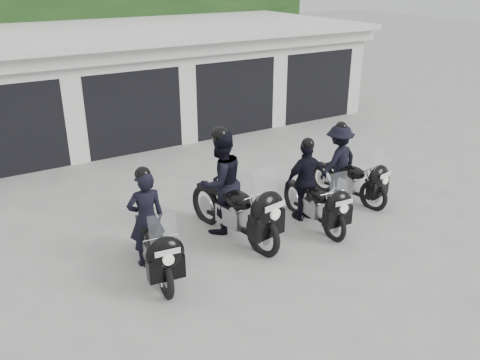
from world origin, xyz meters
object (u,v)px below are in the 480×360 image
police_bike_a (151,233)px  police_bike_b (228,190)px  police_bike_d (344,166)px  police_bike_c (311,187)px

police_bike_a → police_bike_b: (1.69, 0.46, 0.18)m
police_bike_a → police_bike_b: bearing=22.4°
police_bike_b → police_bike_d: police_bike_b is taller
police_bike_a → police_bike_d: size_ratio=1.05×
police_bike_c → police_bike_d: size_ratio=1.02×
police_bike_a → police_bike_c: police_bike_a is taller
police_bike_b → police_bike_c: (1.61, -0.40, -0.16)m
police_bike_a → police_bike_c: 3.30m
police_bike_a → police_bike_d: bearing=14.4°
police_bike_a → police_bike_d: police_bike_a is taller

